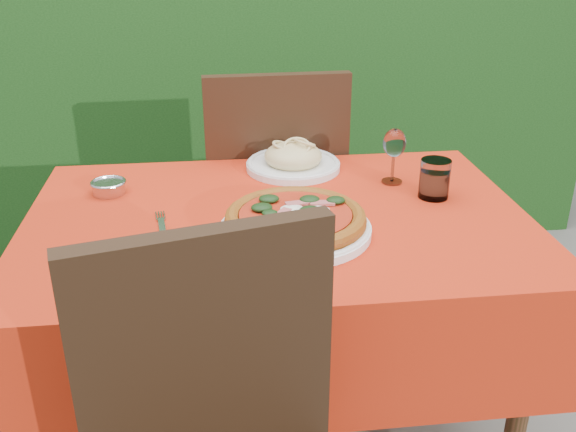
{
  "coord_description": "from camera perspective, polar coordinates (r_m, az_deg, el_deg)",
  "views": [
    {
      "loc": [
        -0.15,
        -1.46,
        1.42
      ],
      "look_at": [
        0.02,
        -0.05,
        0.77
      ],
      "focal_mm": 40.0,
      "sensor_mm": 36.0,
      "label": 1
    }
  ],
  "objects": [
    {
      "name": "wine_glass",
      "position": [
        1.8,
        9.44,
        6.23
      ],
      "size": [
        0.06,
        0.06,
        0.16
      ],
      "color": "silver",
      "rests_on": "dining_table"
    },
    {
      "name": "hedge",
      "position": [
        3.05,
        -4.07,
        15.17
      ],
      "size": [
        3.2,
        0.55,
        1.78
      ],
      "color": "black",
      "rests_on": "ground"
    },
    {
      "name": "chair_far",
      "position": [
        2.21,
        -1.27,
        2.18
      ],
      "size": [
        0.47,
        0.47,
        1.0
      ],
      "rotation": [
        0.0,
        0.0,
        3.17
      ],
      "color": "black",
      "rests_on": "ground"
    },
    {
      "name": "fork",
      "position": [
        1.55,
        -11.07,
        -1.41
      ],
      "size": [
        0.05,
        0.21,
        0.01
      ],
      "primitive_type": "cube",
      "rotation": [
        0.0,
        0.0,
        0.12
      ],
      "color": "silver",
      "rests_on": "dining_table"
    },
    {
      "name": "pasta_plate",
      "position": [
        1.91,
        0.46,
        5.0
      ],
      "size": [
        0.28,
        0.28,
        0.08
      ],
      "rotation": [
        0.0,
        0.0,
        0.37
      ],
      "color": "white",
      "rests_on": "dining_table"
    },
    {
      "name": "dining_table",
      "position": [
        1.68,
        -0.88,
        -4.63
      ],
      "size": [
        1.26,
        0.86,
        0.75
      ],
      "color": "#4E2C19",
      "rests_on": "ground"
    },
    {
      "name": "pizza_plate",
      "position": [
        1.51,
        0.67,
        -0.48
      ],
      "size": [
        0.4,
        0.4,
        0.07
      ],
      "rotation": [
        0.0,
        0.0,
        -0.25
      ],
      "color": "white",
      "rests_on": "dining_table"
    },
    {
      "name": "water_glass",
      "position": [
        1.75,
        12.88,
        3.08
      ],
      "size": [
        0.08,
        0.08,
        0.11
      ],
      "color": "silver",
      "rests_on": "dining_table"
    },
    {
      "name": "steel_ramekin",
      "position": [
        1.8,
        -15.63,
        2.42
      ],
      "size": [
        0.09,
        0.09,
        0.03
      ],
      "primitive_type": "cylinder",
      "color": "#BABAC2",
      "rests_on": "dining_table"
    }
  ]
}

